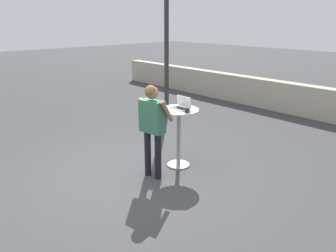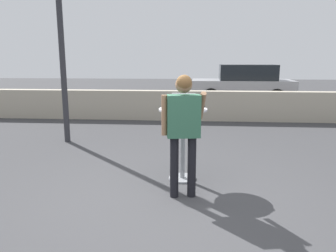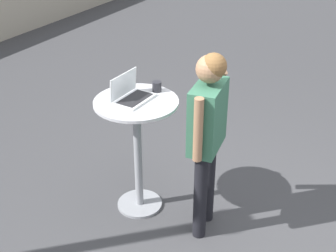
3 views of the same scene
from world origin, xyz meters
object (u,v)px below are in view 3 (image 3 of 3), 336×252
Objects in this scene: cafe_table at (137,137)px; standing_person at (207,126)px; coffee_mug at (157,86)px; laptop at (131,94)px.

standing_person is (0.03, -0.63, 0.27)m from cafe_table.
coffee_mug reaches higher than cafe_table.
standing_person is (-0.21, -0.58, -0.11)m from coffee_mug.
cafe_table is 0.45m from coffee_mug.
standing_person reaches higher than laptop.
coffee_mug is at bearing -23.06° from laptop.
standing_person reaches higher than cafe_table.
laptop reaches higher than coffee_mug.
coffee_mug is 0.62m from standing_person.
cafe_table is at bearing -91.67° from laptop.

